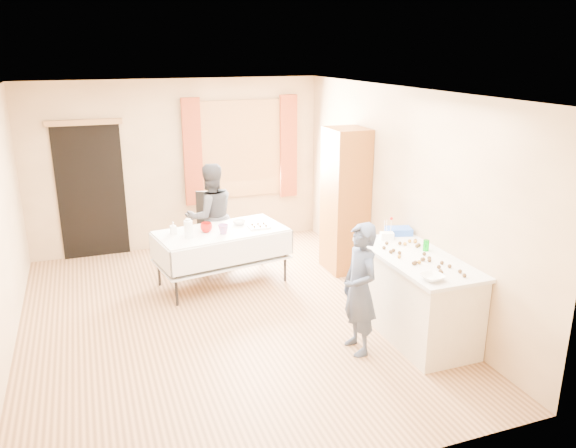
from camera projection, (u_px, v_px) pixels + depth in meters
name	position (u px, v px, depth m)	size (l,w,h in m)	color
floor	(224.00, 320.00, 6.56)	(4.50, 5.50, 0.02)	#9E7047
ceiling	(216.00, 91.00, 5.77)	(4.50, 5.50, 0.02)	white
wall_back	(178.00, 165.00, 8.64)	(4.50, 0.02, 2.60)	tan
wall_front	(319.00, 323.00, 3.70)	(4.50, 0.02, 2.60)	tan
wall_right	(400.00, 195.00, 6.91)	(0.02, 5.50, 2.60)	tan
window_frame	(241.00, 149.00, 8.87)	(1.32, 0.06, 1.52)	olive
window_pane	(241.00, 149.00, 8.86)	(1.20, 0.02, 1.40)	white
curtain_left	(193.00, 153.00, 8.57)	(0.28, 0.06, 1.65)	maroon
curtain_right	(288.00, 147.00, 9.08)	(0.28, 0.06, 1.65)	maroon
doorway	(91.00, 192.00, 8.28)	(0.95, 0.04, 2.00)	black
door_lintel	(84.00, 122.00, 7.94)	(1.05, 0.06, 0.08)	olive
cabinet	(345.00, 201.00, 7.77)	(0.50, 0.60, 2.01)	brown
counter	(415.00, 296.00, 6.11)	(0.76, 1.59, 0.91)	beige
party_table	(222.00, 252.00, 7.43)	(1.81, 1.13, 0.75)	black
chair	(209.00, 238.00, 8.43)	(0.53, 0.53, 0.98)	black
girl	(360.00, 289.00, 5.69)	(0.35, 0.52, 1.39)	#273148
woman	(211.00, 216.00, 7.91)	(0.81, 0.67, 1.51)	black
soda_can	(426.00, 245.00, 6.12)	(0.07, 0.07, 0.12)	#029B0E
mixing_bowl	(432.00, 277.00, 5.36)	(0.25, 0.25, 0.05)	white
foam_block	(387.00, 236.00, 6.50)	(0.15, 0.10, 0.08)	white
blue_basket	(398.00, 231.00, 6.67)	(0.30, 0.20, 0.08)	blue
pitcher	(188.00, 229.00, 7.02)	(0.11, 0.11, 0.22)	silver
cup_red	(206.00, 228.00, 7.25)	(0.17, 0.17, 0.12)	#B30703
cup_rainbow	(223.00, 229.00, 7.18)	(0.15, 0.15, 0.12)	red
small_bowl	(239.00, 222.00, 7.58)	(0.19, 0.19, 0.05)	white
pastry_tray	(259.00, 227.00, 7.45)	(0.28, 0.20, 0.02)	white
bottle	(173.00, 228.00, 7.17)	(0.08, 0.08, 0.16)	white
cake_balls	(419.00, 256.00, 5.92)	(0.50, 1.13, 0.04)	#3F2314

